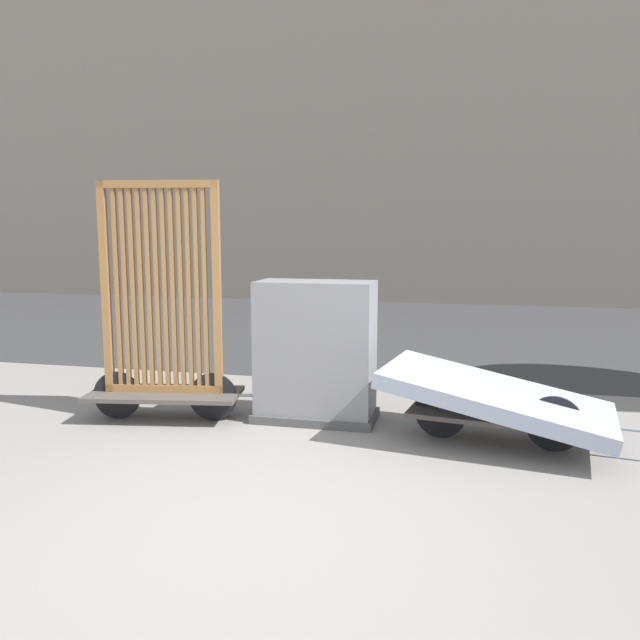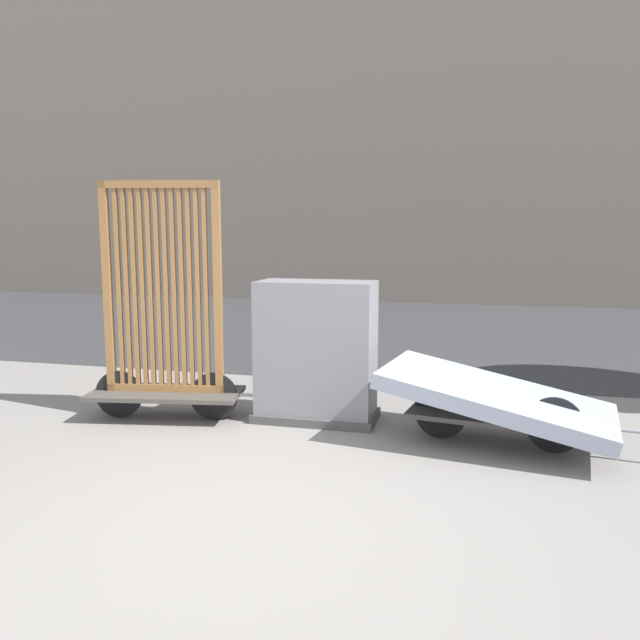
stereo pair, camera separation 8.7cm
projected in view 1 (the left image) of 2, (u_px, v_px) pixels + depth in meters
The scene contains 6 objects.
ground_plane at pixel (245, 532), 3.71m from camera, with size 60.00×60.00×0.00m, color gray.
road_strip at pixel (396, 328), 11.54m from camera, with size 56.00×8.52×0.01m.
building_facade at pixel (425, 104), 16.84m from camera, with size 48.00×4.00×10.40m.
bike_cart_with_bedframe at pixel (163, 333), 5.83m from camera, with size 2.15×0.82×2.24m.
bike_cart_with_mattress at pixel (497, 399), 5.21m from camera, with size 2.40×1.36×0.65m.
utility_cabinet at pixel (316, 356), 5.85m from camera, with size 1.14×0.58×1.32m.
Camera 1 is at (1.24, -3.30, 1.77)m, focal length 35.00 mm.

